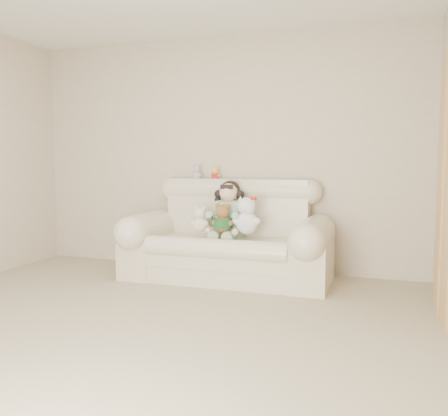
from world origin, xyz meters
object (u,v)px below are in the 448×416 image
cream_teddy (200,217)px  brown_teddy (223,216)px  seated_child (229,209)px  white_cat (247,212)px  sofa (227,230)px

cream_teddy → brown_teddy: bearing=-5.7°
seated_child → brown_teddy: seated_child is taller
white_cat → cream_teddy: (-0.49, -0.03, -0.07)m
seated_child → cream_teddy: size_ratio=1.96×
brown_teddy → cream_teddy: (-0.25, -0.00, -0.02)m
white_cat → sofa: bearing=158.9°
sofa → seated_child: bearing=94.7°
sofa → cream_teddy: bearing=-153.2°
brown_teddy → cream_teddy: size_ratio=1.13×
sofa → white_cat: bearing=-22.8°
sofa → white_cat: (0.24, -0.10, 0.21)m
seated_child → brown_teddy: (0.00, -0.21, -0.05)m
sofa → brown_teddy: size_ratio=5.98×
seated_child → white_cat: bearing=-32.4°
seated_child → white_cat: (0.25, -0.18, -0.00)m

